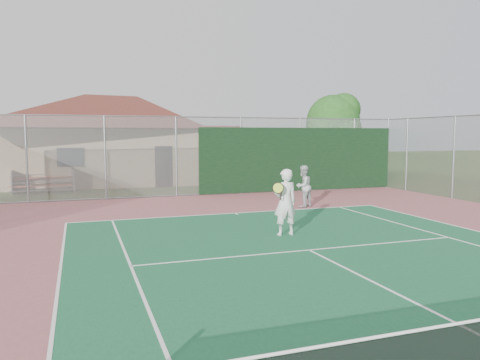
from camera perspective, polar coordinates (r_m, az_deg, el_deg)
name	(u,v)px	position (r m, az deg, el deg)	size (l,w,h in m)	color
back_fence	(243,158)	(21.50, 0.39, 2.74)	(20.08, 0.11, 3.53)	gray
side_fence_right	(454,158)	(21.83, 24.59, 2.50)	(0.08, 9.00, 3.50)	gray
clubhouse	(117,131)	(28.42, -14.82, 5.82)	(13.59, 9.20, 5.79)	tan
bleachers	(43,180)	(24.27, -22.90, 0.00)	(2.91, 1.88, 1.06)	#A94127
tree	(334,123)	(28.20, 11.43, 6.79)	(3.69, 3.49, 5.14)	#321F12
player_white_front	(285,203)	(12.64, 5.51, -2.75)	(0.85, 0.63, 1.80)	white
player_grey_back	(303,187)	(17.66, 7.71, -0.81)	(0.95, 0.88, 1.56)	#B5B9BB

